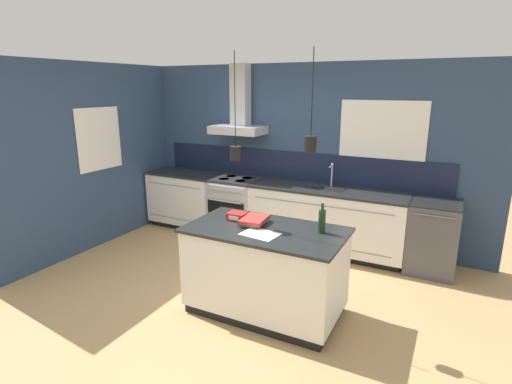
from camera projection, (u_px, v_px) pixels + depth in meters
ground_plane at (225, 293)px, 4.52m from camera, size 16.00×16.00×0.00m
wall_back at (291, 150)px, 5.92m from camera, size 5.60×2.21×2.60m
wall_left at (107, 154)px, 5.86m from camera, size 0.08×3.80×2.60m
counter_run_left at (187, 199)px, 6.64m from camera, size 1.20×0.64×0.91m
counter_run_sink at (326, 220)px, 5.58m from camera, size 2.19×0.64×1.24m
oven_range at (236, 207)px, 6.22m from camera, size 0.72×0.66×0.91m
dishwasher at (433, 237)px, 4.98m from camera, size 0.58×0.65×0.91m
kitchen_island at (265, 270)px, 4.06m from camera, size 1.57×0.88×0.91m
bottle_on_island at (322, 221)px, 3.80m from camera, size 0.07×0.07×0.29m
book_stack at (254, 220)px, 4.07m from camera, size 0.26×0.35×0.07m
red_supply_box at (237, 216)px, 4.20m from camera, size 0.19×0.16×0.08m
paper_pile at (260, 234)px, 3.79m from camera, size 0.37×0.29×0.01m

